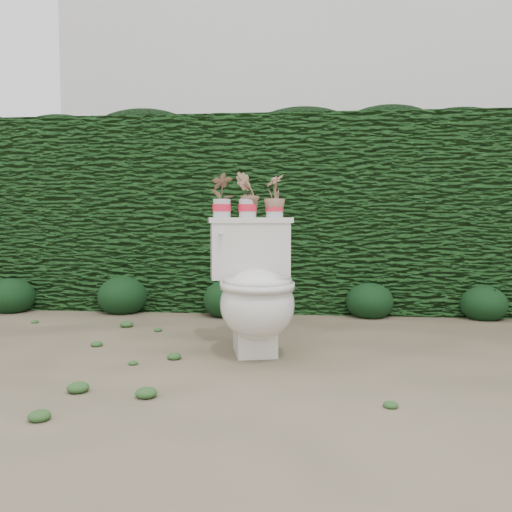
# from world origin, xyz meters

# --- Properties ---
(ground) EXTENTS (60.00, 60.00, 0.00)m
(ground) POSITION_xyz_m (0.00, 0.00, 0.00)
(ground) COLOR gray
(ground) RESTS_ON ground
(hedge) EXTENTS (8.00, 1.00, 1.60)m
(hedge) POSITION_xyz_m (0.00, 1.60, 0.80)
(hedge) COLOR #20511B
(hedge) RESTS_ON ground
(house_wall) EXTENTS (8.00, 3.50, 4.00)m
(house_wall) POSITION_xyz_m (0.60, 6.00, 2.00)
(house_wall) COLOR silver
(house_wall) RESTS_ON ground
(toilet) EXTENTS (0.60, 0.76, 0.78)m
(toilet) POSITION_xyz_m (-0.20, -0.17, 0.36)
(toilet) COLOR silver
(toilet) RESTS_ON ground
(potted_plant_left) EXTENTS (0.16, 0.15, 0.25)m
(potted_plant_left) POSITION_xyz_m (-0.42, 0.02, 0.90)
(potted_plant_left) COLOR #317C26
(potted_plant_left) RESTS_ON toilet
(potted_plant_center) EXTENTS (0.17, 0.16, 0.26)m
(potted_plant_center) POSITION_xyz_m (-0.27, 0.06, 0.91)
(potted_plant_center) COLOR #317C26
(potted_plant_center) RESTS_ON toilet
(potted_plant_right) EXTENTS (0.19, 0.19, 0.24)m
(potted_plant_right) POSITION_xyz_m (-0.11, 0.09, 0.90)
(potted_plant_right) COLOR #317C26
(potted_plant_right) RESTS_ON toilet
(liriope_clump_0) EXTENTS (0.38, 0.38, 0.31)m
(liriope_clump_0) POSITION_xyz_m (-2.35, 1.03, 0.15)
(liriope_clump_0) COLOR #133614
(liriope_clump_0) RESTS_ON ground
(liriope_clump_1) EXTENTS (0.41, 0.41, 0.33)m
(liriope_clump_1) POSITION_xyz_m (-1.42, 1.08, 0.16)
(liriope_clump_1) COLOR #133614
(liriope_clump_1) RESTS_ON ground
(liriope_clump_2) EXTENTS (0.40, 0.40, 0.32)m
(liriope_clump_2) POSITION_xyz_m (-0.53, 1.02, 0.16)
(liriope_clump_2) COLOR #133614
(liriope_clump_2) RESTS_ON ground
(liriope_clump_3) EXTENTS (0.37, 0.37, 0.30)m
(liriope_clump_3) POSITION_xyz_m (0.58, 1.09, 0.15)
(liriope_clump_3) COLOR #133614
(liriope_clump_3) RESTS_ON ground
(liriope_clump_4) EXTENTS (0.35, 0.35, 0.28)m
(liriope_clump_4) POSITION_xyz_m (1.44, 1.08, 0.14)
(liriope_clump_4) COLOR #133614
(liriope_clump_4) RESTS_ON ground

